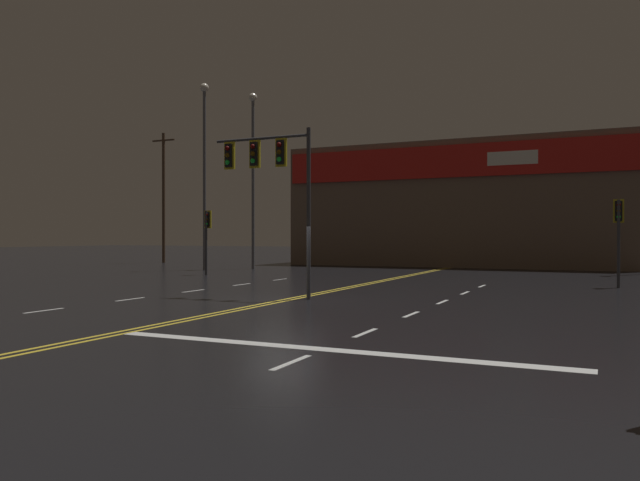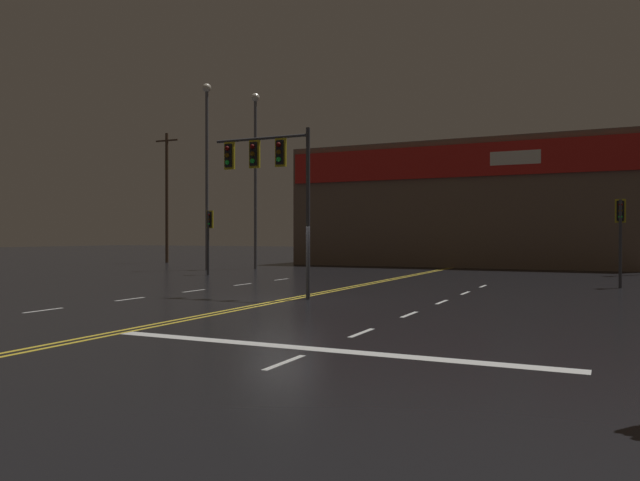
{
  "view_description": "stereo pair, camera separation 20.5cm",
  "coord_description": "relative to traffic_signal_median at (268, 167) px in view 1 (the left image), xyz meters",
  "views": [
    {
      "loc": [
        9.84,
        -18.44,
        2.15
      ],
      "look_at": [
        0.0,
        2.98,
        2.0
      ],
      "focal_mm": 35.0,
      "sensor_mm": 36.0,
      "label": 1
    },
    {
      "loc": [
        10.03,
        -18.35,
        2.15
      ],
      "look_at": [
        0.0,
        2.98,
        2.0
      ],
      "focal_mm": 35.0,
      "sensor_mm": 36.0,
      "label": 2
    }
  ],
  "objects": [
    {
      "name": "traffic_signal_median",
      "position": [
        0.0,
        0.0,
        0.0
      ],
      "size": [
        3.78,
        0.36,
        5.87
      ],
      "color": "#38383D",
      "rests_on": "ground"
    },
    {
      "name": "building_backdrop",
      "position": [
        0.98,
        28.3,
        -0.16
      ],
      "size": [
        24.33,
        10.23,
        8.84
      ],
      "color": "brown",
      "rests_on": "ground"
    },
    {
      "name": "traffic_signal_corner_northeast",
      "position": [
        11.3,
        9.84,
        -1.86
      ],
      "size": [
        0.42,
        0.36,
        3.72
      ],
      "color": "#38383D",
      "rests_on": "ground"
    },
    {
      "name": "streetlight_near_right",
      "position": [
        -12.67,
        14.15,
        2.81
      ],
      "size": [
        0.56,
        0.56,
        12.0
      ],
      "color": "#59595E",
      "rests_on": "ground"
    },
    {
      "name": "traffic_signal_corner_northwest",
      "position": [
        -9.43,
        9.82,
        -1.95
      ],
      "size": [
        0.42,
        0.36,
        3.61
      ],
      "color": "#38383D",
      "rests_on": "ground"
    },
    {
      "name": "road_markings",
      "position": [
        1.92,
        -2.16,
        -4.6
      ],
      "size": [
        14.75,
        60.0,
        0.01
      ],
      "color": "gold",
      "rests_on": "ground"
    },
    {
      "name": "ground_plane",
      "position": [
        0.98,
        -0.73,
        -4.6
      ],
      "size": [
        200.0,
        200.0,
        0.0
      ],
      "primitive_type": "plane",
      "color": "black"
    },
    {
      "name": "streetlight_near_left",
      "position": [
        -10.55,
        16.66,
        2.65
      ],
      "size": [
        0.56,
        0.56,
        11.69
      ],
      "color": "#59595E",
      "rests_on": "ground"
    },
    {
      "name": "utility_pole_row",
      "position": [
        1.65,
        22.01,
        1.21
      ],
      "size": [
        47.88,
        0.26,
        11.74
      ],
      "color": "#4C3828",
      "rests_on": "ground"
    }
  ]
}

